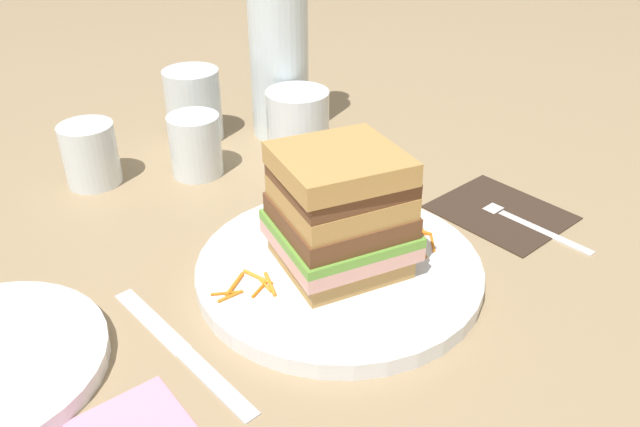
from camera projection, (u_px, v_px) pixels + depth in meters
The scene contains 24 objects.
ground_plane at pixel (327, 288), 0.60m from camera, with size 3.00×3.00×0.00m, color #9E8460.
main_plate at pixel (339, 270), 0.61m from camera, with size 0.27×0.27×0.02m, color white.
sandwich at pixel (340, 211), 0.58m from camera, with size 0.14×0.13×0.12m.
carrot_shred_0 at pixel (258, 277), 0.58m from camera, with size 0.00×0.00×0.03m, color orange.
carrot_shred_1 at pixel (227, 293), 0.57m from camera, with size 0.00×0.00×0.03m, color orange.
carrot_shred_2 at pixel (265, 285), 0.58m from camera, with size 0.00×0.00×0.02m, color orange.
carrot_shred_3 at pixel (230, 296), 0.56m from camera, with size 0.00×0.00×0.02m, color orange.
carrot_shred_4 at pixel (260, 289), 0.57m from camera, with size 0.00×0.00×0.02m, color orange.
carrot_shred_5 at pixel (235, 284), 0.58m from camera, with size 0.00×0.00×0.03m, color orange.
carrot_shred_6 at pixel (270, 284), 0.58m from camera, with size 0.00×0.00×0.03m, color orange.
carrot_shred_7 at pixel (418, 241), 0.64m from camera, with size 0.00×0.00×0.03m, color orange.
carrot_shred_8 at pixel (399, 241), 0.64m from camera, with size 0.00×0.00×0.03m, color orange.
carrot_shred_9 at pixel (416, 229), 0.65m from camera, with size 0.00×0.00×0.03m, color orange.
carrot_shred_10 at pixel (419, 248), 0.63m from camera, with size 0.00×0.00×0.03m, color orange.
carrot_shred_11 at pixel (422, 229), 0.65m from camera, with size 0.00×0.00×0.02m, color orange.
carrot_shred_12 at pixel (433, 244), 0.63m from camera, with size 0.00×0.00×0.03m, color orange.
napkin_dark at pixel (501, 212), 0.72m from camera, with size 0.12×0.13×0.00m, color #38281E.
fork at pixel (518, 217), 0.70m from camera, with size 0.03×0.17×0.00m.
knife at pixel (184, 352), 0.53m from camera, with size 0.03×0.20×0.00m.
juice_glass at pixel (298, 129), 0.82m from camera, with size 0.08×0.08×0.09m.
water_bottle at pixel (278, 32), 0.83m from camera, with size 0.08×0.08×0.31m.
empty_tumbler_0 at pixel (90, 154), 0.76m from camera, with size 0.06×0.06×0.07m, color silver.
empty_tumbler_1 at pixel (196, 145), 0.78m from camera, with size 0.06×0.06×0.08m, color silver.
empty_tumbler_2 at pixel (194, 105), 0.87m from camera, with size 0.07×0.07×0.10m, color silver.
Camera 1 is at (-0.29, -0.38, 0.37)m, focal length 35.93 mm.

